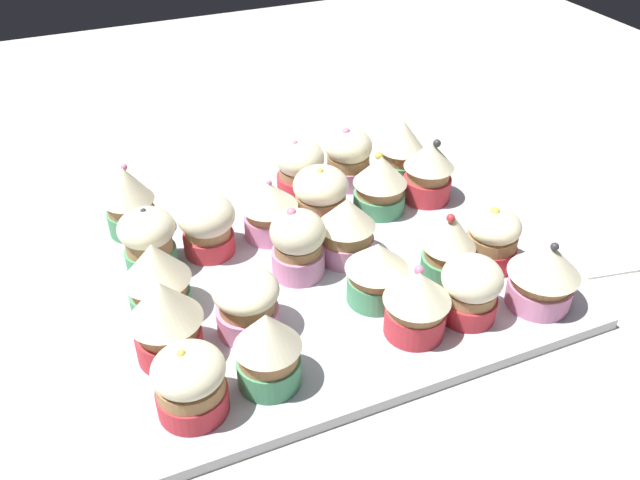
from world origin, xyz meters
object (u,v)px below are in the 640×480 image
(cupcake_17, at_px, (165,318))
(cupcake_19, at_px, (471,288))
(cupcake_1, at_px, (348,157))
(cupcake_0, at_px, (402,149))
(cupcake_7, at_px, (269,208))
(cupcake_20, at_px, (417,302))
(cupcake_13, at_px, (492,238))
(cupcake_14, at_px, (449,248))
(cupcake_15, at_px, (377,271))
(cupcake_2, at_px, (300,168))
(cupcake_22, at_px, (190,382))
(napkin, at_px, (609,233))
(cupcake_11, at_px, (298,243))
(baking_tray, at_px, (320,268))
(cupcake_3, at_px, (129,199))
(cupcake_4, at_px, (429,170))
(cupcake_8, at_px, (207,225))
(cupcake_21, at_px, (268,348))
(cupcake_16, at_px, (247,303))
(cupcake_5, at_px, (380,183))
(cupcake_6, at_px, (321,196))
(cupcake_12, at_px, (157,276))
(cupcake_9, at_px, (148,239))
(cupcake_10, at_px, (345,226))
(cupcake_18, at_px, (544,273))

(cupcake_17, height_order, cupcake_19, cupcake_17)
(cupcake_1, bearing_deg, cupcake_0, 171.57)
(cupcake_7, height_order, cupcake_20, cupcake_20)
(cupcake_0, bearing_deg, cupcake_13, 89.24)
(cupcake_7, height_order, cupcake_14, cupcake_14)
(cupcake_15, height_order, cupcake_19, cupcake_15)
(cupcake_2, bearing_deg, cupcake_19, 103.48)
(cupcake_7, distance_m, cupcake_15, 0.15)
(cupcake_1, distance_m, cupcake_22, 0.38)
(cupcake_2, distance_m, cupcake_13, 0.24)
(cupcake_19, distance_m, napkin, 0.25)
(cupcake_11, xyz_separation_m, cupcake_13, (-0.19, 0.07, -0.00))
(baking_tray, distance_m, cupcake_7, 0.09)
(cupcake_3, relative_size, cupcake_4, 1.06)
(cupcake_8, distance_m, cupcake_14, 0.25)
(cupcake_15, distance_m, cupcake_21, 0.14)
(cupcake_16, bearing_deg, cupcake_19, 162.10)
(cupcake_13, distance_m, cupcake_15, 0.14)
(cupcake_21, relative_size, cupcake_22, 1.16)
(cupcake_2, bearing_deg, cupcake_21, 63.07)
(cupcake_16, bearing_deg, cupcake_1, -134.26)
(cupcake_20, height_order, cupcake_21, cupcake_21)
(cupcake_11, relative_size, napkin, 0.56)
(cupcake_14, height_order, napkin, cupcake_14)
(cupcake_4, bearing_deg, cupcake_8, 0.31)
(cupcake_14, bearing_deg, cupcake_16, -2.27)
(cupcake_3, xyz_separation_m, cupcake_21, (-0.06, 0.27, -0.00))
(cupcake_7, relative_size, cupcake_14, 0.86)
(cupcake_5, relative_size, napkin, 0.54)
(cupcake_6, bearing_deg, cupcake_14, 117.59)
(cupcake_4, relative_size, cupcake_20, 1.09)
(cupcake_5, xyz_separation_m, cupcake_8, (0.20, 0.00, -0.00))
(cupcake_12, bearing_deg, cupcake_13, 169.22)
(cupcake_7, distance_m, cupcake_9, 0.13)
(cupcake_12, relative_size, cupcake_19, 1.20)
(cupcake_9, bearing_deg, cupcake_6, -177.20)
(cupcake_12, bearing_deg, cupcake_2, -144.46)
(cupcake_3, distance_m, cupcake_5, 0.28)
(cupcake_1, distance_m, cupcake_3, 0.26)
(cupcake_13, bearing_deg, cupcake_16, -1.03)
(cupcake_0, xyz_separation_m, cupcake_10, (0.13, 0.12, -0.00))
(cupcake_16, relative_size, napkin, 0.46)
(cupcake_4, height_order, cupcake_12, same)
(cupcake_3, xyz_separation_m, cupcake_10, (-0.20, 0.13, -0.01))
(cupcake_10, height_order, cupcake_19, cupcake_10)
(cupcake_7, distance_m, cupcake_8, 0.07)
(cupcake_14, bearing_deg, cupcake_3, -37.45)
(cupcake_2, relative_size, cupcake_22, 1.11)
(cupcake_9, relative_size, cupcake_17, 0.86)
(cupcake_18, bearing_deg, baking_tray, -39.82)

